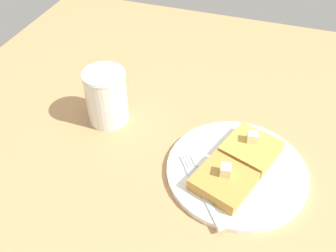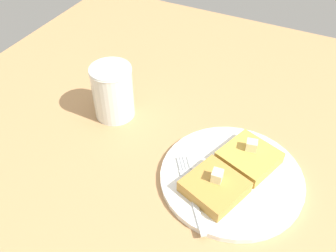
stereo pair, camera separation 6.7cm
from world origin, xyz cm
name	(u,v)px [view 1 (the left image)]	position (x,y,z in cm)	size (l,w,h in cm)	color
table_surface	(194,168)	(0.00, 0.00, 1.49)	(115.89, 115.89, 2.98)	#B08253
plate	(237,171)	(0.08, 7.52, 3.58)	(24.32, 24.32, 1.08)	white
toast_slice_left	(251,149)	(-4.26, 9.06, 5.18)	(8.57, 8.67, 2.23)	gold
toast_slice_middle	(223,181)	(4.42, 5.98, 5.18)	(8.57, 8.67, 2.23)	#B3833B
butter_pat_primary	(253,137)	(-5.21, 8.90, 7.22)	(1.85, 1.67, 1.85)	beige
butter_pat_secondary	(226,170)	(3.76, 6.01, 7.22)	(1.85, 1.67, 1.85)	beige
fork	(199,185)	(5.61, 2.32, 4.24)	(13.69, 10.71, 0.36)	silver
syrup_jar	(107,99)	(-5.97, -19.59, 7.94)	(8.16, 8.16, 11.03)	#4B2306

